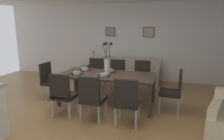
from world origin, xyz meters
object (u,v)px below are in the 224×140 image
at_px(dining_chair_near_right, 95,73).
at_px(bowl_far_left, 104,74).
at_px(bowl_near_right, 85,69).
at_px(potted_plant, 83,74).
at_px(sofa, 128,75).
at_px(table_lamp, 93,54).
at_px(dining_table, 107,77).
at_px(dining_chair_near_left, 63,93).
at_px(bowl_near_left, 77,73).
at_px(dining_chair_far_left, 92,96).
at_px(dining_chair_mid_left, 127,100).
at_px(dining_chair_head_east, 174,89).
at_px(side_table, 93,72).
at_px(framed_picture_left, 110,32).
at_px(centerpiece_vase, 107,62).
at_px(dining_chair_far_right, 116,75).
at_px(dining_chair_mid_right, 142,76).
at_px(dining_chair_head_west, 50,79).
at_px(bowl_far_right, 110,70).
at_px(framed_picture_center, 149,32).

bearing_deg(dining_chair_near_right, bowl_far_left, -60.30).
distance_m(dining_chair_near_right, bowl_near_right, 0.74).
bearing_deg(potted_plant, bowl_far_left, -50.90).
distance_m(sofa, table_lamp, 1.38).
relative_size(dining_table, dining_chair_near_left, 2.39).
xyz_separation_m(dining_chair_near_right, bowl_near_left, (-0.01, -1.14, 0.27)).
height_order(dining_chair_far_left, dining_chair_mid_left, same).
bearing_deg(dining_chair_mid_left, bowl_near_left, 153.17).
height_order(dining_chair_near_right, dining_chair_mid_left, same).
xyz_separation_m(dining_chair_head_east, side_table, (-2.64, 1.96, -0.25)).
height_order(dining_chair_far_left, potted_plant, dining_chair_far_left).
xyz_separation_m(dining_chair_near_left, bowl_far_left, (0.65, 0.67, 0.27)).
xyz_separation_m(dining_chair_mid_left, framed_picture_left, (-1.33, 3.33, 1.13)).
height_order(centerpiece_vase, potted_plant, centerpiece_vase).
height_order(dining_chair_near_left, dining_chair_head_east, same).
bearing_deg(dining_chair_far_right, centerpiece_vase, -89.02).
relative_size(dining_chair_near_left, dining_chair_head_east, 1.00).
bearing_deg(dining_chair_near_left, bowl_near_left, 91.01).
relative_size(dining_chair_far_right, side_table, 1.77).
height_order(dining_chair_head_east, table_lamp, table_lamp).
bearing_deg(dining_table, potted_plant, 133.75).
bearing_deg(bowl_near_right, sofa, 66.00).
distance_m(dining_chair_near_left, centerpiece_vase, 1.22).
distance_m(centerpiece_vase, potted_plant, 1.87).
bearing_deg(dining_chair_near_right, dining_chair_head_east, -23.19).
bearing_deg(dining_chair_far_right, dining_chair_head_east, -30.49).
xyz_separation_m(dining_chair_far_left, side_table, (-1.12, 2.88, -0.25)).
bearing_deg(dining_chair_far_right, dining_chair_near_right, 177.38).
xyz_separation_m(sofa, framed_picture_left, (-0.76, 0.50, 1.36)).
bearing_deg(side_table, table_lamp, 0.00).
xyz_separation_m(dining_chair_far_right, sofa, (0.11, 1.04, -0.23)).
xyz_separation_m(dining_chair_mid_right, dining_chair_head_west, (-2.21, -0.95, 0.00)).
bearing_deg(dining_chair_head_east, bowl_far_left, -171.75).
height_order(dining_chair_far_left, dining_chair_far_right, same).
bearing_deg(sofa, dining_chair_near_left, -104.81).
relative_size(bowl_near_right, bowl_far_right, 1.00).
distance_m(dining_chair_head_west, framed_picture_center, 3.48).
bearing_deg(dining_chair_near_right, framed_picture_left, 90.39).
xyz_separation_m(dining_chair_far_left, dining_chair_head_west, (-1.51, 0.90, 0.00)).
relative_size(dining_chair_far_left, side_table, 1.77).
bearing_deg(table_lamp, sofa, -1.37).
xyz_separation_m(dining_chair_head_west, sofa, (1.63, 1.95, -0.23)).
distance_m(dining_chair_head_west, table_lamp, 2.05).
bearing_deg(potted_plant, dining_chair_near_right, -31.84).
xyz_separation_m(bowl_near_right, framed_picture_center, (1.32, 2.21, 0.86)).
bearing_deg(bowl_near_left, dining_chair_mid_left, -26.83).
xyz_separation_m(dining_table, dining_chair_mid_right, (0.68, 0.92, -0.16)).
distance_m(dining_chair_head_west, side_table, 2.03).
relative_size(centerpiece_vase, sofa, 0.37).
bearing_deg(dining_chair_far_left, sofa, 87.69).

